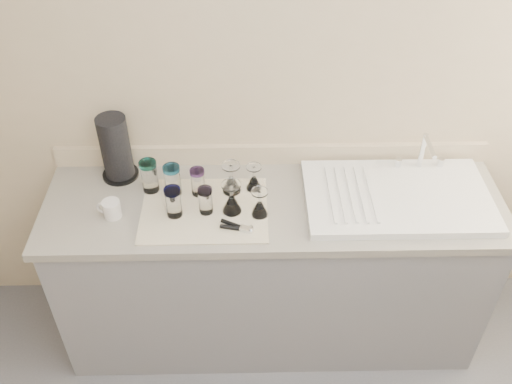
{
  "coord_description": "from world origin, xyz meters",
  "views": [
    {
      "loc": [
        -0.12,
        -0.7,
        2.59
      ],
      "look_at": [
        -0.08,
        1.15,
        1.0
      ],
      "focal_mm": 40.0,
      "sensor_mm": 36.0,
      "label": 1
    }
  ],
  "objects_px": {
    "tumbler_cyan": "(173,180)",
    "goblet_back_left": "(231,182)",
    "tumbler_teal": "(149,176)",
    "paper_towel_roll": "(116,149)",
    "sink_unit": "(398,196)",
    "can_opener": "(237,227)",
    "tumbler_lavender": "(205,200)",
    "white_mug": "(111,209)",
    "goblet_back_right": "(254,181)",
    "goblet_front_right": "(260,207)",
    "tumbler_purple": "(198,182)",
    "tumbler_blue": "(173,202)",
    "goblet_front_left": "(232,202)"
  },
  "relations": [
    {
      "from": "paper_towel_roll",
      "to": "white_mug",
      "type": "bearing_deg",
      "value": -88.26
    },
    {
      "from": "tumbler_lavender",
      "to": "goblet_front_right",
      "type": "bearing_deg",
      "value": -5.58
    },
    {
      "from": "tumbler_blue",
      "to": "goblet_front_right",
      "type": "bearing_deg",
      "value": -1.02
    },
    {
      "from": "goblet_back_left",
      "to": "white_mug",
      "type": "bearing_deg",
      "value": -164.02
    },
    {
      "from": "tumbler_cyan",
      "to": "white_mug",
      "type": "xyz_separation_m",
      "value": [
        -0.25,
        -0.14,
        -0.04
      ]
    },
    {
      "from": "tumbler_teal",
      "to": "goblet_back_right",
      "type": "height_order",
      "value": "tumbler_teal"
    },
    {
      "from": "tumbler_purple",
      "to": "tumbler_blue",
      "type": "bearing_deg",
      "value": -124.45
    },
    {
      "from": "sink_unit",
      "to": "paper_towel_roll",
      "type": "bearing_deg",
      "value": 171.14
    },
    {
      "from": "sink_unit",
      "to": "tumbler_lavender",
      "type": "distance_m",
      "value": 0.85
    },
    {
      "from": "tumbler_teal",
      "to": "goblet_front_left",
      "type": "xyz_separation_m",
      "value": [
        0.37,
        -0.15,
        -0.03
      ]
    },
    {
      "from": "tumbler_lavender",
      "to": "goblet_back_right",
      "type": "height_order",
      "value": "same"
    },
    {
      "from": "tumbler_lavender",
      "to": "paper_towel_roll",
      "type": "height_order",
      "value": "paper_towel_roll"
    },
    {
      "from": "tumbler_teal",
      "to": "paper_towel_roll",
      "type": "bearing_deg",
      "value": 143.79
    },
    {
      "from": "goblet_front_left",
      "to": "sink_unit",
      "type": "bearing_deg",
      "value": 5.25
    },
    {
      "from": "tumbler_lavender",
      "to": "goblet_front_right",
      "type": "relative_size",
      "value": 0.96
    },
    {
      "from": "goblet_back_right",
      "to": "paper_towel_roll",
      "type": "relative_size",
      "value": 0.39
    },
    {
      "from": "white_mug",
      "to": "tumbler_purple",
      "type": "bearing_deg",
      "value": 20.17
    },
    {
      "from": "goblet_front_right",
      "to": "goblet_back_right",
      "type": "bearing_deg",
      "value": 96.91
    },
    {
      "from": "can_opener",
      "to": "white_mug",
      "type": "bearing_deg",
      "value": 169.65
    },
    {
      "from": "sink_unit",
      "to": "goblet_back_right",
      "type": "xyz_separation_m",
      "value": [
        -0.64,
        0.08,
        0.03
      ]
    },
    {
      "from": "tumbler_lavender",
      "to": "goblet_front_right",
      "type": "xyz_separation_m",
      "value": [
        0.23,
        -0.02,
        -0.02
      ]
    },
    {
      "from": "goblet_front_right",
      "to": "white_mug",
      "type": "height_order",
      "value": "goblet_front_right"
    },
    {
      "from": "tumbler_cyan",
      "to": "can_opener",
      "type": "bearing_deg",
      "value": -39.49
    },
    {
      "from": "sink_unit",
      "to": "tumbler_cyan",
      "type": "distance_m",
      "value": 1.01
    },
    {
      "from": "tumbler_purple",
      "to": "goblet_back_right",
      "type": "height_order",
      "value": "tumbler_purple"
    },
    {
      "from": "sink_unit",
      "to": "goblet_back_left",
      "type": "height_order",
      "value": "sink_unit"
    },
    {
      "from": "tumbler_teal",
      "to": "tumbler_purple",
      "type": "height_order",
      "value": "tumbler_teal"
    },
    {
      "from": "tumbler_cyan",
      "to": "paper_towel_roll",
      "type": "relative_size",
      "value": 0.47
    },
    {
      "from": "sink_unit",
      "to": "tumbler_teal",
      "type": "distance_m",
      "value": 1.11
    },
    {
      "from": "tumbler_lavender",
      "to": "white_mug",
      "type": "relative_size",
      "value": 1.1
    },
    {
      "from": "tumbler_cyan",
      "to": "goblet_back_left",
      "type": "distance_m",
      "value": 0.26
    },
    {
      "from": "tumbler_blue",
      "to": "goblet_back_left",
      "type": "bearing_deg",
      "value": 31.88
    },
    {
      "from": "goblet_back_right",
      "to": "white_mug",
      "type": "distance_m",
      "value": 0.64
    },
    {
      "from": "tumbler_blue",
      "to": "goblet_back_left",
      "type": "relative_size",
      "value": 0.96
    },
    {
      "from": "tumbler_blue",
      "to": "goblet_front_left",
      "type": "relative_size",
      "value": 0.95
    },
    {
      "from": "tumbler_purple",
      "to": "sink_unit",
      "type": "bearing_deg",
      "value": -3.36
    },
    {
      "from": "tumbler_blue",
      "to": "tumbler_lavender",
      "type": "distance_m",
      "value": 0.14
    },
    {
      "from": "tumbler_cyan",
      "to": "paper_towel_roll",
      "type": "xyz_separation_m",
      "value": [
        -0.26,
        0.14,
        0.07
      ]
    },
    {
      "from": "tumbler_teal",
      "to": "tumbler_blue",
      "type": "xyz_separation_m",
      "value": [
        0.12,
        -0.17,
        -0.01
      ]
    },
    {
      "from": "tumbler_blue",
      "to": "white_mug",
      "type": "height_order",
      "value": "tumbler_blue"
    },
    {
      "from": "tumbler_blue",
      "to": "can_opener",
      "type": "relative_size",
      "value": 0.99
    },
    {
      "from": "tumbler_cyan",
      "to": "goblet_back_right",
      "type": "distance_m",
      "value": 0.36
    },
    {
      "from": "sink_unit",
      "to": "goblet_front_right",
      "type": "relative_size",
      "value": 6.28
    },
    {
      "from": "sink_unit",
      "to": "goblet_front_right",
      "type": "height_order",
      "value": "sink_unit"
    },
    {
      "from": "goblet_front_right",
      "to": "tumbler_teal",
      "type": "bearing_deg",
      "value": 160.32
    },
    {
      "from": "tumbler_teal",
      "to": "tumbler_lavender",
      "type": "xyz_separation_m",
      "value": [
        0.26,
        -0.15,
        -0.01
      ]
    },
    {
      "from": "sink_unit",
      "to": "can_opener",
      "type": "bearing_deg",
      "value": -165.85
    },
    {
      "from": "goblet_back_right",
      "to": "tumbler_lavender",
      "type": "bearing_deg",
      "value": -144.03
    },
    {
      "from": "tumbler_teal",
      "to": "goblet_back_left",
      "type": "distance_m",
      "value": 0.37
    },
    {
      "from": "sink_unit",
      "to": "tumbler_lavender",
      "type": "relative_size",
      "value": 6.51
    }
  ]
}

